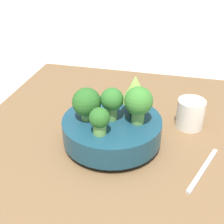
{
  "coord_description": "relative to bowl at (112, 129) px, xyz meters",
  "views": [
    {
      "loc": [
        -0.63,
        -0.18,
        0.5
      ],
      "look_at": [
        -0.02,
        -0.03,
        0.12
      ],
      "focal_mm": 50.0,
      "sensor_mm": 36.0,
      "label": 1
    }
  ],
  "objects": [
    {
      "name": "broccoli_floret_center",
      "position": [
        0.0,
        0.0,
        0.08
      ],
      "size": [
        0.05,
        0.05,
        0.08
      ],
      "color": "#609347",
      "rests_on": "bowl"
    },
    {
      "name": "table",
      "position": [
        0.02,
        0.03,
        -0.06
      ],
      "size": [
        0.87,
        0.7,
        0.03
      ],
      "color": "brown",
      "rests_on": "ground_plane"
    },
    {
      "name": "cup",
      "position": [
        0.12,
        -0.18,
        -0.0
      ],
      "size": [
        0.07,
        0.07,
        0.08
      ],
      "color": "silver",
      "rests_on": "table"
    },
    {
      "name": "broccoli_floret_front",
      "position": [
        0.0,
        -0.06,
        0.08
      ],
      "size": [
        0.07,
        0.07,
        0.09
      ],
      "color": "#609347",
      "rests_on": "bowl"
    },
    {
      "name": "ground_plane",
      "position": [
        0.02,
        0.03,
        -0.07
      ],
      "size": [
        6.0,
        6.0,
        0.0
      ],
      "primitive_type": "plane",
      "color": "beige"
    },
    {
      "name": "broccoli_floret_left",
      "position": [
        -0.06,
        0.01,
        0.07
      ],
      "size": [
        0.05,
        0.05,
        0.06
      ],
      "color": "#6BA34C",
      "rests_on": "bowl"
    },
    {
      "name": "broccoli_floret_back",
      "position": [
        -0.01,
        0.06,
        0.07
      ],
      "size": [
        0.07,
        0.07,
        0.08
      ],
      "color": "#609347",
      "rests_on": "bowl"
    },
    {
      "name": "fork",
      "position": [
        -0.05,
        -0.22,
        -0.04
      ],
      "size": [
        0.16,
        0.07,
        0.01
      ],
      "color": "silver",
      "rests_on": "table"
    },
    {
      "name": "romanesco_piece_near",
      "position": [
        0.04,
        -0.05,
        0.09
      ],
      "size": [
        0.07,
        0.07,
        0.1
      ],
      "color": "#609347",
      "rests_on": "bowl"
    },
    {
      "name": "bowl",
      "position": [
        0.0,
        0.0,
        0.0
      ],
      "size": [
        0.24,
        0.24,
        0.07
      ],
      "color": "navy",
      "rests_on": "table"
    }
  ]
}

